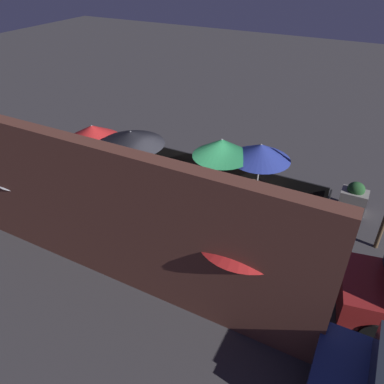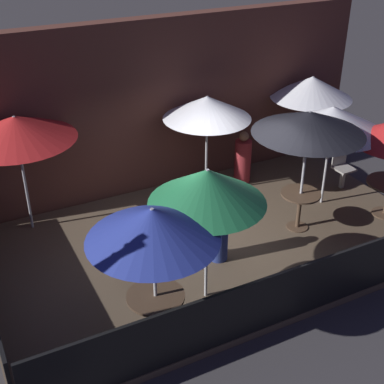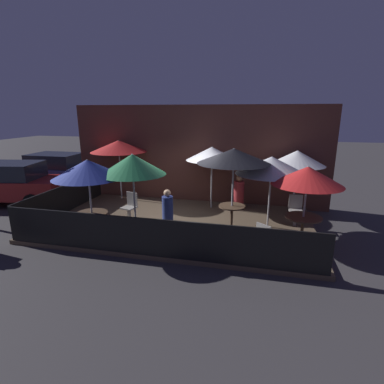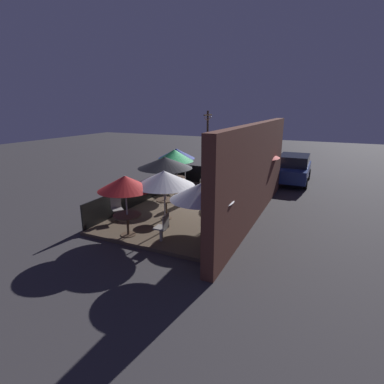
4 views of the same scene
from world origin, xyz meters
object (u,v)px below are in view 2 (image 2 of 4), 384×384
Objects in this scene: patio_umbrella_0 at (309,123)px; patio_chair_1 at (342,166)px; patio_umbrella_6 at (16,128)px; patio_chair_0 at (143,247)px; dining_table_2 at (156,304)px; patron_1 at (219,233)px; patron_0 at (243,160)px; patio_umbrella_4 at (312,87)px; patio_umbrella_5 at (333,119)px; patio_umbrella_2 at (152,225)px; patio_umbrella_7 at (207,186)px; patio_umbrella_3 at (207,107)px; dining_table_0 at (300,201)px.

patio_chair_1 is (1.84, 0.93, -1.69)m from patio_umbrella_0.
patio_umbrella_6 is 2.51× the size of patio_chair_0.
patron_1 reaches higher than dining_table_2.
patio_chair_0 is at bearing -58.06° from patio_umbrella_6.
patio_umbrella_6 is at bearing -104.65° from patio_chair_1.
patron_1 is (-1.91, -2.30, -0.01)m from patron_0.
patio_umbrella_4 is at bearing 33.99° from dining_table_2.
patio_chair_1 is (-0.06, -1.37, -1.36)m from patio_umbrella_4.
patio_umbrella_5 is 3.29m from patron_1.
dining_table_2 is (-0.00, 0.00, -1.35)m from patio_umbrella_2.
patio_umbrella_0 is 1.04× the size of patio_umbrella_7.
patio_umbrella_5 is (4.65, 1.97, -0.06)m from patio_umbrella_2.
patio_umbrella_3 reaches higher than patio_umbrella_4.
patio_umbrella_2 is 0.99× the size of patio_umbrella_3.
patio_umbrella_6 is at bearing 153.01° from patio_umbrella_0.
patio_umbrella_3 is 3.69m from patio_umbrella_6.
patio_umbrella_2 reaches higher than patio_chair_0.
patio_chair_0 is (1.42, -2.28, -1.58)m from patio_umbrella_6.
patio_umbrella_5 reaches higher than patio_umbrella_4.
patio_umbrella_0 is 1.09× the size of patio_umbrella_3.
patio_umbrella_3 is 0.95× the size of patio_umbrella_7.
patio_umbrella_5 is at bearing 28.08° from patio_umbrella_0.
patio_chair_1 reaches higher than dining_table_2.
patio_umbrella_4 is 5.54m from patio_umbrella_7.
patio_umbrella_5 is 1.76× the size of patron_0.
dining_table_2 is (-3.61, -1.42, -0.01)m from dining_table_0.
patron_0 is (-1.00, 1.57, -1.34)m from patio_umbrella_5.
patio_umbrella_3 reaches higher than dining_table_0.
patron_0 is (-1.81, 1.19, 0.03)m from patio_chair_1.
patron_0 is (3.64, 3.54, -0.05)m from dining_table_2.
dining_table_0 is (-0.00, 0.00, -1.59)m from patio_umbrella_0.
dining_table_0 is 1.89m from patron_1.
patio_umbrella_6 is 1.96× the size of patron_1.
dining_table_0 is (3.61, 1.42, -1.34)m from patio_umbrella_2.
dining_table_0 is at bearing -65.46° from patio_chair_1.
dining_table_2 is 0.72× the size of patron_1.
patio_umbrella_3 is at bearing 143.34° from patio_umbrella_5.
patio_umbrella_7 is at bearing -57.92° from patron_0.
patio_umbrella_2 is 0.95× the size of patio_umbrella_7.
patio_umbrella_3 is 4.57m from dining_table_2.
patio_chair_1 is (5.46, 2.35, -1.43)m from patio_umbrella_2.
dining_table_2 is at bearing -157.01° from patio_umbrella_5.
patron_0 is (-1.87, -0.18, -1.33)m from patio_umbrella_4.
patron_1 is (1.74, 1.24, -1.41)m from patio_umbrella_2.
patio_umbrella_3 reaches higher than patio_umbrella_2.
patio_umbrella_7 is (-2.56, -0.97, -0.17)m from patio_umbrella_0.
patio_umbrella_5 is at bearing 111.91° from patio_chair_0.
patio_umbrella_5 is at bearing 23.02° from patio_umbrella_7.
patio_umbrella_6 is at bearing 179.55° from patio_umbrella_4.
patio_chair_0 is at bearing 88.86° from patron_1.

